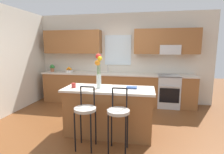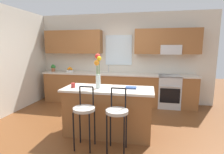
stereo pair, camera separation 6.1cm
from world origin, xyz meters
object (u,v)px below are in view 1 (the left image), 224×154
object	(u,v)px
kitchen_island	(109,111)
bar_stool_near	(85,112)
oven_range	(168,91)
mug_ceramic	(74,85)
bar_stool_middle	(118,114)
potted_plant_small	(52,68)
fruit_bowl_oranges	(69,70)
flower_vase	(99,69)
cookbook	(132,88)

from	to	relation	value
kitchen_island	bar_stool_near	bearing A→B (deg)	-116.25
oven_range	kitchen_island	size ratio (longest dim) A/B	0.54
kitchen_island	mug_ceramic	bearing A→B (deg)	-173.08
bar_stool_middle	potted_plant_small	world-z (taller)	potted_plant_small
bar_stool_middle	kitchen_island	bearing A→B (deg)	116.25
bar_stool_middle	fruit_bowl_oranges	bearing A→B (deg)	127.77
flower_vase	potted_plant_small	bearing A→B (deg)	136.10
oven_range	bar_stool_middle	world-z (taller)	bar_stool_middle
flower_vase	bar_stool_middle	bearing A→B (deg)	-49.02
potted_plant_small	cookbook	bearing A→B (deg)	-35.17
bar_stool_middle	cookbook	distance (m)	0.71
oven_range	kitchen_island	bearing A→B (deg)	-124.56
bar_stool_middle	potted_plant_small	size ratio (longest dim) A/B	4.57
mug_ceramic	potted_plant_small	world-z (taller)	potted_plant_small
mug_ceramic	kitchen_island	bearing A→B (deg)	6.92
bar_stool_near	flower_vase	world-z (taller)	flower_vase
potted_plant_small	fruit_bowl_oranges	bearing A→B (deg)	0.47
flower_vase	cookbook	bearing A→B (deg)	9.03
flower_vase	fruit_bowl_oranges	distance (m)	2.51
mug_ceramic	cookbook	xyz separation A→B (m)	(1.10, 0.15, -0.03)
fruit_bowl_oranges	potted_plant_small	bearing A→B (deg)	-179.53
oven_range	bar_stool_near	size ratio (longest dim) A/B	0.88
oven_range	cookbook	xyz separation A→B (m)	(-0.90, -1.86, 0.48)
flower_vase	potted_plant_small	world-z (taller)	flower_vase
oven_range	kitchen_island	xyz separation A→B (m)	(-1.33, -1.93, 0.00)
cookbook	fruit_bowl_oranges	bearing A→B (deg)	138.08
bar_stool_near	flower_vase	distance (m)	0.84
mug_ceramic	cookbook	size ratio (longest dim) A/B	0.45
cookbook	potted_plant_small	distance (m)	3.28
fruit_bowl_oranges	potted_plant_small	world-z (taller)	potted_plant_small
mug_ceramic	bar_stool_middle	bearing A→B (deg)	-26.82
mug_ceramic	fruit_bowl_oranges	world-z (taller)	fruit_bowl_oranges
flower_vase	kitchen_island	bearing A→B (deg)	8.80
bar_stool_near	bar_stool_middle	world-z (taller)	same
cookbook	potted_plant_small	bearing A→B (deg)	144.83
flower_vase	oven_range	bearing A→B (deg)	52.30
bar_stool_middle	mug_ceramic	distance (m)	1.11
potted_plant_small	flower_vase	bearing A→B (deg)	-43.90
kitchen_island	mug_ceramic	world-z (taller)	mug_ceramic
oven_range	bar_stool_middle	bearing A→B (deg)	-112.99
oven_range	mug_ceramic	xyz separation A→B (m)	(-2.00, -2.01, 0.51)
mug_ceramic	cookbook	world-z (taller)	mug_ceramic
kitchen_island	flower_vase	distance (m)	0.84
bar_stool_middle	potted_plant_small	xyz separation A→B (m)	(-2.52, 2.51, 0.41)
mug_ceramic	fruit_bowl_oranges	size ratio (longest dim) A/B	0.38
mug_ceramic	fruit_bowl_oranges	xyz separation A→B (m)	(-1.01, 2.04, 0.01)
flower_vase	cookbook	xyz separation A→B (m)	(0.62, 0.10, -0.35)
bar_stool_near	cookbook	xyz separation A→B (m)	(0.71, 0.63, 0.30)
kitchen_island	flower_vase	bearing A→B (deg)	-171.20
bar_stool_middle	fruit_bowl_oranges	distance (m)	3.21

